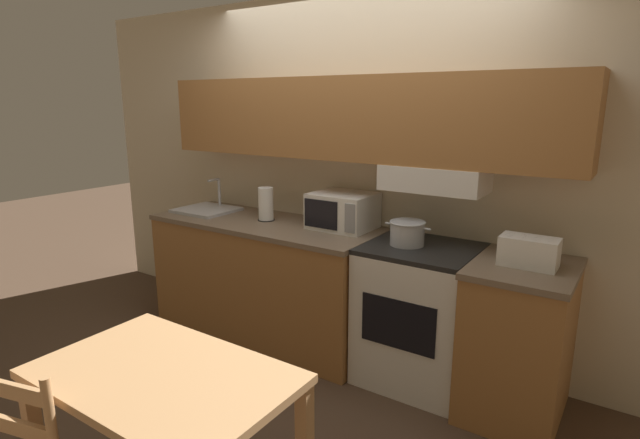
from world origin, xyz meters
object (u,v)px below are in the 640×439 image
stove_range (418,314)px  microwave (343,211)px  dining_table (165,401)px  paper_towel_roll (266,204)px  cooking_pot (407,232)px  toaster (529,251)px  sink_basin (207,209)px

stove_range → microwave: microwave is taller
stove_range → dining_table: bearing=-101.2°
microwave → dining_table: microwave is taller
stove_range → paper_towel_roll: size_ratio=3.60×
stove_range → microwave: size_ratio=2.10×
cooking_pot → dining_table: bearing=-98.3°
toaster → sink_basin: size_ratio=0.70×
sink_basin → dining_table: sink_basin is taller
microwave → toaster: microwave is taller
paper_towel_roll → dining_table: size_ratio=0.25×
microwave → sink_basin: size_ratio=0.96×
toaster → dining_table: (-0.98, -1.70, -0.35)m
stove_range → toaster: (0.63, -0.03, 0.54)m
toaster → paper_towel_roll: (-1.89, 0.04, 0.04)m
stove_range → sink_basin: size_ratio=2.01×
stove_range → microwave: 0.88m
cooking_pot → toaster: size_ratio=0.97×
cooking_pot → paper_towel_roll: size_ratio=1.21×
stove_range → toaster: 0.83m
sink_basin → dining_table: 2.31m
sink_basin → toaster: bearing=-0.3°
stove_range → paper_towel_roll: (-1.26, 0.01, 0.58)m
toaster → sink_basin: (-2.51, 0.01, -0.07)m
paper_towel_roll → cooking_pot: bearing=-1.2°
cooking_pot → dining_table: (-0.25, -1.71, -0.34)m
microwave → dining_table: 1.92m
sink_basin → paper_towel_roll: 0.62m
microwave → sink_basin: (-1.22, -0.15, -0.11)m
sink_basin → dining_table: bearing=-48.2°
cooking_pot → paper_towel_roll: 1.17m
stove_range → cooking_pot: cooking_pot is taller
sink_basin → paper_towel_roll: bearing=2.7°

